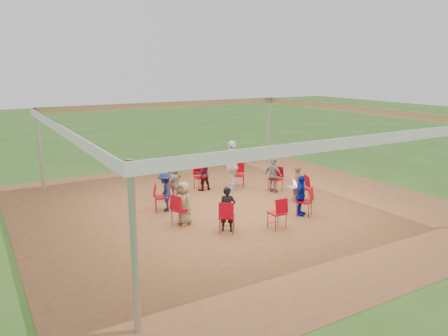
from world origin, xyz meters
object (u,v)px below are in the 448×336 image
chair_4 (172,185)px  person_seated_2 (202,174)px  person_seated_7 (301,196)px  chair_6 (181,210)px  person_seated_6 (227,209)px  chair_9 (304,202)px  cable_coil (229,200)px  chair_1 (275,179)px  person_seated_0 (298,184)px  person_seated_5 (184,203)px  person_seated_3 (174,181)px  laptop (293,185)px  chair_7 (227,217)px  chair_3 (201,177)px  standing_person (232,166)px  chair_8 (277,213)px  chair_0 (301,189)px  chair_2 (239,175)px  person_seated_1 (274,175)px  chair_5 (162,197)px

chair_4 → person_seated_2: 1.40m
chair_4 → person_seated_7: person_seated_7 is taller
chair_6 → person_seated_6: 1.40m
chair_9 → cable_coil: (-1.14, 2.50, -0.43)m
chair_6 → chair_1: bearing=90.0°
chair_6 → person_seated_0: 4.27m
person_seated_0 → person_seated_5: bearing=108.0°
person_seated_3 → laptop: size_ratio=3.03×
person_seated_2 → person_seated_5: same height
chair_1 → person_seated_0: 1.40m
laptop → person_seated_0: bearing=-90.0°
chair_1 → chair_7: (-3.56, -2.55, 0.00)m
chair_3 → person_seated_6: 4.27m
person_seated_0 → laptop: size_ratio=3.03×
chair_7 → chair_9: same height
person_seated_3 → person_seated_5: bearing=36.0°
chair_6 → standing_person: 3.86m
chair_8 → person_seated_0: bearing=38.1°
chair_9 → standing_person: (-0.44, 3.43, 0.48)m
laptop → chair_0: bearing=-90.0°
cable_coil → chair_6: bearing=-151.0°
chair_2 → laptop: size_ratio=2.21×
chair_8 → person_seated_7: (1.29, 0.53, 0.17)m
person_seated_1 → person_seated_7: bearing=144.0°
chair_4 → standing_person: standing_person is taller
chair_9 → laptop: 1.37m
chair_4 → person_seated_7: bearing=90.0°
chair_4 → person_seated_7: (2.62, -3.64, 0.17)m
chair_4 → chair_9: size_ratio=1.00×
chair_5 → person_seated_6: bearing=38.1°
person_seated_3 → person_seated_6: 3.53m
chair_8 → cable_coil: bearing=86.2°
chair_9 → person_seated_2: bearing=72.5°
chair_7 → person_seated_7: person_seated_7 is taller
chair_2 → chair_5: 3.72m
chair_8 → chair_2: bearing=72.0°
chair_7 → cable_coil: size_ratio=2.50×
person_seated_2 → cable_coil: person_seated_2 is taller
person_seated_2 → person_seated_7: bearing=108.0°
chair_4 → chair_7: size_ratio=1.00×
chair_3 → chair_8: bearing=90.0°
chair_9 → cable_coil: bearing=78.9°
chair_5 → standing_person: 3.23m
chair_1 → person_seated_5: size_ratio=0.73×
chair_1 → person_seated_3: (-3.47, 1.07, 0.17)m
chair_5 → person_seated_3: bearing=157.3°
chair_4 → chair_6: same height
chair_7 → laptop: 3.51m
chair_5 → person_seated_7: person_seated_7 is taller
chair_4 → person_seated_3: size_ratio=0.73×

